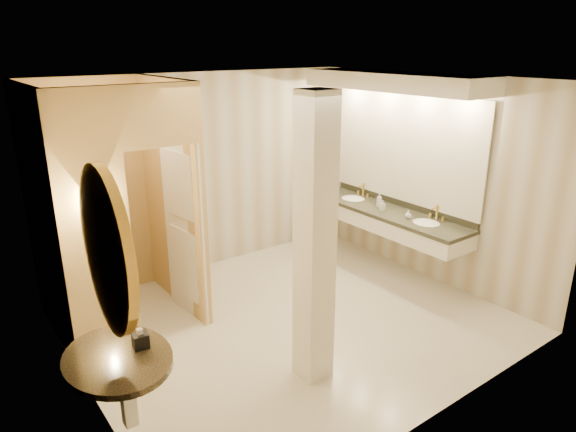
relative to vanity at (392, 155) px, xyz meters
The scene contains 16 objects.
floor 2.59m from the vanity, 168.58° to the right, with size 4.50×4.50×0.00m, color beige.
ceiling 2.29m from the vanity, 168.58° to the right, with size 4.50×4.50×0.00m, color silver.
wall_back 2.56m from the vanity, 141.05° to the left, with size 4.50×0.02×2.70m, color beige.
wall_front 3.12m from the vanity, 129.52° to the right, with size 4.50×0.02×2.70m, color beige.
wall_left 4.26m from the vanity, behind, with size 0.02×4.00×2.70m, color beige.
wall_right 0.56m from the vanity, 55.93° to the right, with size 0.02×4.00×2.70m, color beige.
toilet_closet 3.15m from the vanity, 169.48° to the left, with size 1.50×1.55×2.70m.
wall_sconce 3.91m from the vanity, behind, with size 0.14×0.14×0.42m.
vanity is the anchor object (origin of this frame).
console_shelf 4.38m from the vanity, 163.60° to the right, with size 0.95×0.95×1.93m.
pillar 2.75m from the vanity, 151.58° to the right, with size 0.28×0.28×2.70m, color white.
tissue_box 4.26m from the vanity, 163.13° to the right, with size 0.11×0.11×0.11m, color black.
toilet 4.09m from the vanity, 159.72° to the left, with size 0.41×0.73×0.74m, color white.
soap_bottle_a 0.69m from the vanity, 168.82° to the left, with size 0.06×0.07×0.14m, color beige.
soap_bottle_b 0.82m from the vanity, 101.72° to the right, with size 0.08×0.08×0.10m, color silver.
soap_bottle_c 0.67m from the vanity, 104.36° to the left, with size 0.08×0.08×0.20m, color #C6B28C.
Camera 1 is at (-3.15, -4.17, 3.05)m, focal length 32.00 mm.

